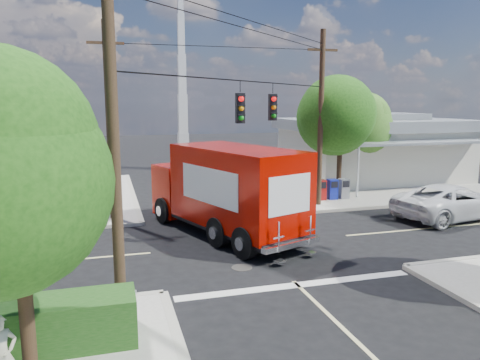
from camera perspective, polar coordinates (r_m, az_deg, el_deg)
name	(u,v)px	position (r m, az deg, el deg)	size (l,w,h in m)	color
ground	(254,244)	(18.40, 1.74, -7.78)	(120.00, 120.00, 0.00)	black
sidewalk_ne	(359,182)	(32.49, 14.26, -0.28)	(14.12, 14.12, 0.14)	#A7A297
sidewalk_nw	(4,201)	(28.66, -26.80, -2.34)	(14.12, 14.12, 0.14)	#A7A297
road_markings	(267,256)	(17.08, 3.26, -9.18)	(32.00, 32.00, 0.01)	beige
building_ne	(373,147)	(33.94, 15.87, 3.90)	(11.80, 10.20, 4.50)	beige
radio_tower	(182,99)	(37.18, -7.05, 9.80)	(0.80, 0.80, 17.00)	silver
tree_sw_front	(15,167)	(9.38, -25.79, 1.42)	(3.88, 3.78, 6.03)	#422D1C
tree_ne_front	(342,114)	(26.64, 12.28, 7.84)	(4.21, 4.14, 6.66)	#422D1C
tree_ne_back	(362,122)	(29.86, 14.66, 6.81)	(3.77, 3.66, 5.82)	#422D1C
palm_nw_front	(58,110)	(24.31, -21.25, 7.90)	(3.01, 3.08, 5.59)	#422D1C
palm_nw_back	(19,118)	(26.05, -25.33, 6.89)	(3.01, 3.08, 5.19)	#422D1C
utility_poles	(204,122)	(18.72, -4.36, 7.06)	(12.00, 10.68, 9.00)	#473321
picket_fence	(4,315)	(12.36, -26.80, -14.48)	(5.94, 0.06, 1.00)	silver
vending_boxes	(332,189)	(26.26, 11.17, -1.11)	(1.90, 0.50, 1.10)	#9E1312
delivery_truck	(226,190)	(19.21, -1.74, -1.26)	(5.31, 8.87, 3.70)	black
parked_car	(452,201)	(24.22, 24.45, -2.40)	(2.71, 5.88, 1.63)	silver
pedestrian	(2,356)	(10.07, -27.05, -18.60)	(0.57, 0.38, 1.57)	#BCB99F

